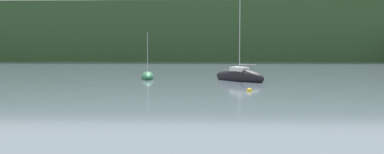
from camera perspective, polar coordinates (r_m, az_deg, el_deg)
The scene contains 4 objects.
wooded_hillside at distance 146.80m, azimuth -0.28°, elevation 5.09°, with size 352.00×69.37×28.70m.
sailboat_far_3 at distance 53.39m, azimuth 6.06°, elevation 0.04°, with size 6.55×6.92×10.04m.
sailboat_far_5 at distance 56.78m, azimuth -5.67°, elevation 0.09°, with size 2.20×5.51×6.20m.
mooring_buoy_mid at distance 42.10m, azimuth 7.34°, elevation -1.81°, with size 0.59×0.59×0.59m, color yellow.
Camera 1 is at (0.77, 25.58, 4.53)m, focal length 41.81 mm.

